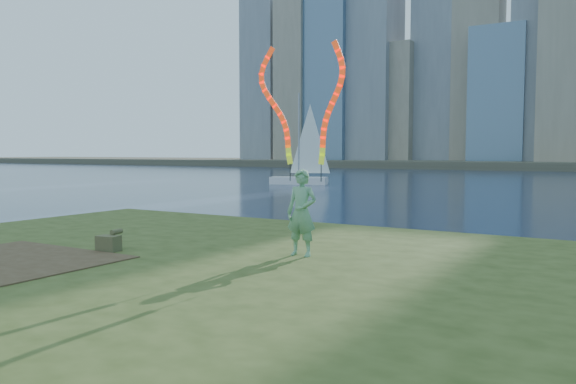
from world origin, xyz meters
The scene contains 5 objects.
ground centered at (0.00, 0.00, 0.00)m, with size 320.00×320.00×0.00m, color #18243C.
grassy_knoll centered at (0.00, -2.30, 0.34)m, with size 20.00×18.00×0.80m.
woman_with_ribbons centered at (1.62, -0.14, 2.25)m, with size 1.98×0.37×3.86m.
canvas_bag centered at (-1.52, -1.54, 0.95)m, with size 0.42×0.48×0.37m.
sailboat centered at (-16.09, 30.88, 1.26)m, with size 4.86×2.72×7.35m.
Camera 1 is at (6.25, -8.30, 2.53)m, focal length 35.00 mm.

